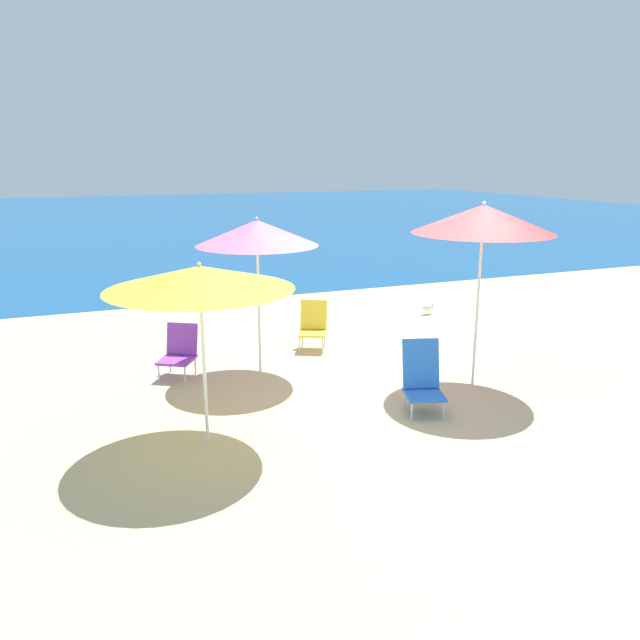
{
  "coord_description": "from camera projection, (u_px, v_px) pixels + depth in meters",
  "views": [
    {
      "loc": [
        -4.13,
        -6.62,
        2.94
      ],
      "look_at": [
        -1.37,
        0.28,
        1.0
      ],
      "focal_mm": 35.0,
      "sensor_mm": 36.0,
      "label": 1
    }
  ],
  "objects": [
    {
      "name": "ground_plane",
      "position": [
        425.0,
        389.0,
        8.17
      ],
      "size": [
        60.0,
        60.0,
        0.0
      ],
      "primitive_type": "plane",
      "color": "#C6B284"
    },
    {
      "name": "sea_water",
      "position": [
        156.0,
        217.0,
        31.64
      ],
      "size": [
        60.0,
        40.0,
        0.01
      ],
      "color": "navy",
      "rests_on": "ground"
    },
    {
      "name": "beach_umbrella_pink",
      "position": [
        257.0,
        233.0,
        8.32
      ],
      "size": [
        1.65,
        1.65,
        2.18
      ],
      "color": "white",
      "rests_on": "ground"
    },
    {
      "name": "beach_umbrella_yellow",
      "position": [
        200.0,
        278.0,
        6.21
      ],
      "size": [
        1.91,
        1.91,
        1.94
      ],
      "color": "white",
      "rests_on": "ground"
    },
    {
      "name": "beach_umbrella_red",
      "position": [
        483.0,
        219.0,
        7.78
      ],
      "size": [
        1.79,
        1.79,
        2.42
      ],
      "color": "white",
      "rests_on": "ground"
    },
    {
      "name": "beach_chair_yellow",
      "position": [
        313.0,
        324.0,
        9.84
      ],
      "size": [
        0.59,
        0.62,
        0.76
      ],
      "rotation": [
        0.0,
        0.0,
        -0.48
      ],
      "color": "silver",
      "rests_on": "ground"
    },
    {
      "name": "beach_chair_blue",
      "position": [
        422.0,
        377.0,
        7.42
      ],
      "size": [
        0.58,
        0.64,
        0.84
      ],
      "rotation": [
        0.0,
        0.0,
        -0.3
      ],
      "color": "silver",
      "rests_on": "ground"
    },
    {
      "name": "beach_chair_purple",
      "position": [
        179.0,
        350.0,
        8.61
      ],
      "size": [
        0.65,
        0.68,
        0.71
      ],
      "rotation": [
        0.0,
        0.0,
        -0.54
      ],
      "color": "silver",
      "rests_on": "ground"
    },
    {
      "name": "seagull",
      "position": [
        428.0,
        307.0,
        12.03
      ],
      "size": [
        0.27,
        0.11,
        0.23
      ],
      "color": "gold",
      "rests_on": "ground"
    }
  ]
}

